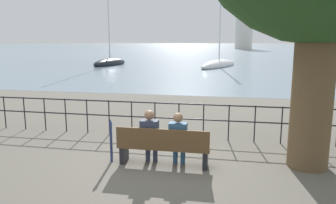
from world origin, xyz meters
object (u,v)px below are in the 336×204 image
at_px(sailboat_1, 110,62).
at_px(closed_umbrella, 111,138).
at_px(sailboat_2, 219,64).
at_px(seated_person_left, 150,134).
at_px(seated_person_right, 178,137).
at_px(harbor_lighthouse, 244,21).
at_px(park_bench, 163,147).

bearing_deg(sailboat_1, closed_umbrella, -58.28).
bearing_deg(closed_umbrella, sailboat_2, 87.38).
height_order(seated_person_left, closed_umbrella, seated_person_left).
distance_m(seated_person_right, sailboat_1, 31.54).
bearing_deg(seated_person_right, sailboat_2, 90.51).
xyz_separation_m(seated_person_left, harbor_lighthouse, (5.28, 106.25, 8.28)).
bearing_deg(seated_person_left, harbor_lighthouse, 87.15).
height_order(seated_person_left, sailboat_2, sailboat_2).
xyz_separation_m(park_bench, harbor_lighthouse, (4.95, 106.33, 8.54)).
xyz_separation_m(park_bench, sailboat_2, (0.07, 28.90, -0.18)).
distance_m(closed_umbrella, sailboat_1, 31.00).
bearing_deg(sailboat_1, harbor_lighthouse, 88.09).
distance_m(closed_umbrella, sailboat_2, 28.92).
xyz_separation_m(sailboat_2, harbor_lighthouse, (4.88, 77.43, 8.72)).
height_order(park_bench, seated_person_left, seated_person_left).
height_order(seated_person_left, harbor_lighthouse, harbor_lighthouse).
bearing_deg(park_bench, sailboat_1, 113.12).
bearing_deg(seated_person_right, park_bench, -166.34).
relative_size(park_bench, harbor_lighthouse, 0.11).
height_order(seated_person_right, sailboat_2, sailboat_2).
xyz_separation_m(closed_umbrella, sailboat_2, (1.32, 28.89, -0.31)).
height_order(park_bench, sailboat_2, sailboat_2).
bearing_deg(sailboat_1, seated_person_right, -55.56).
xyz_separation_m(seated_person_right, closed_umbrella, (-1.58, -0.07, -0.11)).
height_order(closed_umbrella, sailboat_1, sailboat_1).
height_order(seated_person_right, sailboat_1, sailboat_1).
height_order(park_bench, harbor_lighthouse, harbor_lighthouse).
bearing_deg(sailboat_2, closed_umbrella, -73.99).
distance_m(park_bench, closed_umbrella, 1.26).
xyz_separation_m(seated_person_left, sailboat_2, (0.40, 28.82, -0.44)).
distance_m(seated_person_left, seated_person_right, 0.66).
relative_size(sailboat_1, harbor_lighthouse, 0.62).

